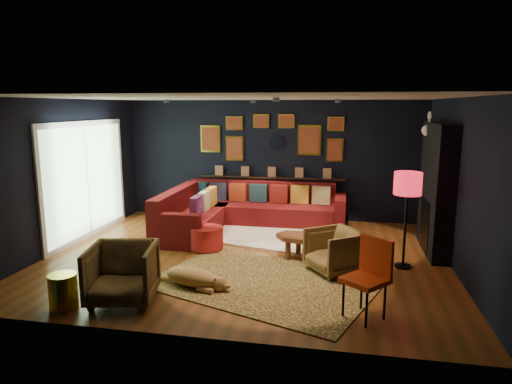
% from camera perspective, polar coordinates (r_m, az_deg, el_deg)
% --- Properties ---
extents(floor, '(6.50, 6.50, 0.00)m').
position_cam_1_polar(floor, '(7.69, -1.19, -8.05)').
color(floor, brown).
rests_on(floor, ground).
extents(room_walls, '(6.50, 6.50, 6.50)m').
position_cam_1_polar(room_walls, '(7.34, -1.24, 3.81)').
color(room_walls, black).
rests_on(room_walls, ground).
extents(sectional, '(3.41, 2.69, 0.86)m').
position_cam_1_polar(sectional, '(9.43, -2.54, -2.48)').
color(sectional, maroon).
rests_on(sectional, ground).
extents(ledge, '(3.20, 0.12, 0.04)m').
position_cam_1_polar(ledge, '(10.04, 2.00, 1.80)').
color(ledge, black).
rests_on(ledge, room_walls).
extents(gallery_wall, '(3.15, 0.04, 1.02)m').
position_cam_1_polar(gallery_wall, '(9.98, 1.99, 6.88)').
color(gallery_wall, gold).
rests_on(gallery_wall, room_walls).
extents(sunburst_mirror, '(0.47, 0.16, 0.47)m').
position_cam_1_polar(sunburst_mirror, '(9.97, 2.64, 6.25)').
color(sunburst_mirror, silver).
rests_on(sunburst_mirror, room_walls).
extents(fireplace, '(0.31, 1.60, 2.20)m').
position_cam_1_polar(fireplace, '(8.30, 21.56, -0.13)').
color(fireplace, black).
rests_on(fireplace, ground).
extents(deer_head, '(0.50, 0.28, 0.45)m').
position_cam_1_polar(deer_head, '(8.68, 21.74, 7.17)').
color(deer_head, white).
rests_on(deer_head, fireplace).
extents(sliding_door, '(0.06, 2.80, 2.20)m').
position_cam_1_polar(sliding_door, '(9.17, -20.45, 1.41)').
color(sliding_door, white).
rests_on(sliding_door, ground).
extents(ceiling_spots, '(3.30, 2.50, 0.06)m').
position_cam_1_polar(ceiling_spots, '(8.07, -0.05, 11.32)').
color(ceiling_spots, black).
rests_on(ceiling_spots, room_walls).
extents(shag_rug, '(2.67, 2.19, 0.03)m').
position_cam_1_polar(shag_rug, '(8.90, 0.81, -5.32)').
color(shag_rug, white).
rests_on(shag_rug, ground).
extents(leopard_rug, '(3.57, 3.06, 0.02)m').
position_cam_1_polar(leopard_rug, '(6.63, 1.05, -11.11)').
color(leopard_rug, tan).
rests_on(leopard_rug, ground).
extents(coffee_table, '(0.86, 0.73, 0.37)m').
position_cam_1_polar(coffee_table, '(7.53, 5.20, -5.90)').
color(coffee_table, brown).
rests_on(coffee_table, shag_rug).
extents(pouf, '(0.58, 0.58, 0.38)m').
position_cam_1_polar(pouf, '(8.01, -6.19, -5.69)').
color(pouf, '#A61B1B').
rests_on(pouf, shag_rug).
extents(armchair_left, '(0.95, 0.91, 0.83)m').
position_cam_1_polar(armchair_left, '(6.11, -16.40, -9.45)').
color(armchair_left, '#AE8341').
rests_on(armchair_left, ground).
extents(armchair_right, '(0.96, 0.97, 0.73)m').
position_cam_1_polar(armchair_right, '(6.98, 9.82, -7.04)').
color(armchair_right, '#AE8341').
rests_on(armchair_right, ground).
extents(gold_stool, '(0.35, 0.35, 0.43)m').
position_cam_1_polar(gold_stool, '(6.25, -22.96, -11.34)').
color(gold_stool, gold).
rests_on(gold_stool, ground).
extents(orange_chair, '(0.64, 0.64, 0.95)m').
position_cam_1_polar(orange_chair, '(5.59, 14.01, -9.60)').
color(orange_chair, black).
rests_on(orange_chair, ground).
extents(floor_lamp, '(0.41, 0.41, 1.50)m').
position_cam_1_polar(floor_lamp, '(7.24, 18.42, 0.46)').
color(floor_lamp, black).
rests_on(floor_lamp, ground).
extents(dog, '(1.23, 0.85, 0.35)m').
position_cam_1_polar(dog, '(6.47, -8.03, -10.05)').
color(dog, tan).
rests_on(dog, leopard_rug).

